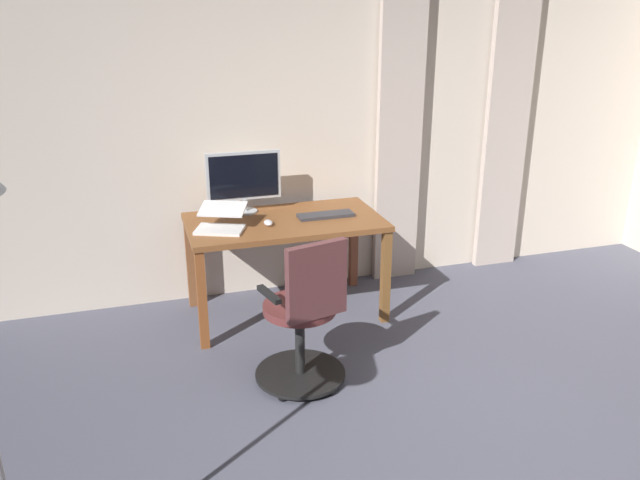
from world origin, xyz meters
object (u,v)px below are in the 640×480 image
(computer_monitor, at_px, (244,178))
(computer_keyboard, at_px, (326,215))
(office_chair, at_px, (305,319))
(desk, at_px, (285,232))
(computer_mouse, at_px, (268,223))
(laptop, at_px, (221,222))

(computer_monitor, height_order, computer_keyboard, computer_monitor)
(office_chair, distance_m, computer_keyboard, 1.08)
(computer_keyboard, bearing_deg, computer_monitor, -28.16)
(desk, height_order, computer_monitor, computer_monitor)
(computer_mouse, bearing_deg, computer_monitor, -74.38)
(laptop, bearing_deg, office_chair, 133.48)
(desk, bearing_deg, computer_mouse, 32.35)
(desk, xyz_separation_m, computer_keyboard, (-0.30, 0.03, 0.10))
(desk, relative_size, computer_monitor, 2.55)
(office_chair, distance_m, computer_monitor, 1.35)
(desk, relative_size, computer_mouse, 13.88)
(desk, distance_m, computer_keyboard, 0.32)
(computer_monitor, height_order, laptop, computer_monitor)
(computer_keyboard, xyz_separation_m, computer_mouse, (0.44, 0.06, 0.01))
(office_chair, xyz_separation_m, computer_monitor, (0.11, -1.23, 0.56))
(desk, height_order, computer_keyboard, computer_keyboard)
(laptop, bearing_deg, desk, -148.41)
(office_chair, relative_size, computer_keyboard, 2.38)
(office_chair, height_order, computer_mouse, office_chair)
(desk, xyz_separation_m, computer_mouse, (0.14, 0.09, 0.11))
(office_chair, height_order, laptop, office_chair)
(desk, distance_m, office_chair, 1.00)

